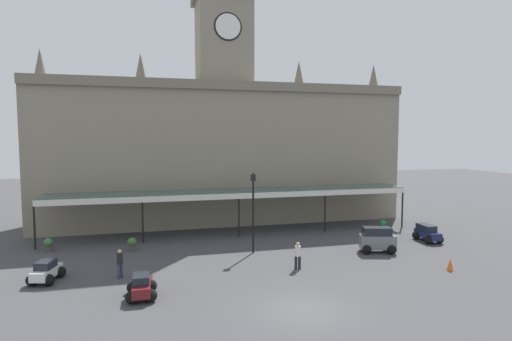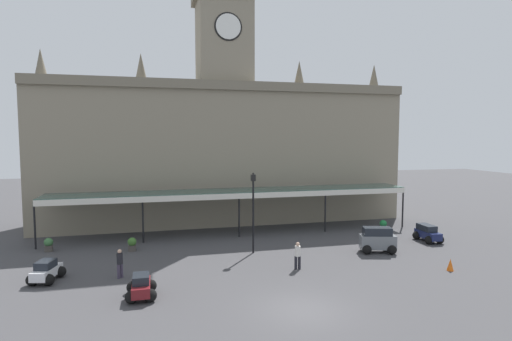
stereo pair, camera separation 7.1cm
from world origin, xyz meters
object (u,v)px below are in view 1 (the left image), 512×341
(planter_near_kerb, at_px, (132,244))
(planter_forecourt_centre, at_px, (48,245))
(traffic_cone, at_px, (450,265))
(car_maroon_sedan, at_px, (142,288))
(car_navy_estate, at_px, (427,234))
(planter_by_canopy, at_px, (383,225))
(pedestrian_crossing_forecourt, at_px, (298,255))
(victorian_lamppost, at_px, (253,204))
(car_grey_van, at_px, (377,241))
(car_white_sedan, at_px, (46,273))
(pedestrian_beside_cars, at_px, (120,263))

(planter_near_kerb, bearing_deg, planter_forecourt_centre, 166.85)
(traffic_cone, bearing_deg, car_maroon_sedan, 179.21)
(car_navy_estate, distance_m, planter_near_kerb, 22.11)
(car_maroon_sedan, relative_size, planter_by_canopy, 2.14)
(pedestrian_crossing_forecourt, height_order, victorian_lamppost, victorian_lamppost)
(car_grey_van, relative_size, car_white_sedan, 1.16)
(car_white_sedan, xyz_separation_m, planter_near_kerb, (4.31, 5.17, -0.01))
(traffic_cone, distance_m, planter_near_kerb, 20.85)
(pedestrian_crossing_forecourt, relative_size, planter_near_kerb, 1.74)
(planter_forecourt_centre, xyz_separation_m, planter_by_canopy, (26.14, -0.22, 0.00))
(car_navy_estate, distance_m, planter_forecourt_centre, 27.92)
(car_grey_van, bearing_deg, pedestrian_beside_cars, -176.38)
(car_grey_van, distance_m, planter_by_canopy, 6.85)
(planter_near_kerb, bearing_deg, pedestrian_beside_cars, -93.91)
(pedestrian_beside_cars, relative_size, victorian_lamppost, 0.30)
(pedestrian_crossing_forecourt, xyz_separation_m, planter_by_canopy, (10.52, 7.72, -0.42))
(pedestrian_beside_cars, bearing_deg, car_white_sedan, 173.63)
(car_white_sedan, xyz_separation_m, planter_forecourt_centre, (-1.37, 6.49, -0.01))
(car_navy_estate, distance_m, pedestrian_crossing_forecourt, 12.60)
(car_maroon_sedan, distance_m, pedestrian_beside_cars, 3.49)
(car_white_sedan, bearing_deg, pedestrian_beside_cars, -6.37)
(pedestrian_beside_cars, bearing_deg, traffic_cone, -10.30)
(pedestrian_beside_cars, distance_m, planter_near_kerb, 5.63)
(car_maroon_sedan, relative_size, planter_forecourt_centre, 2.14)
(car_maroon_sedan, xyz_separation_m, traffic_cone, (17.90, -0.25, -0.14))
(car_navy_estate, distance_m, planter_by_canopy, 4.14)
(pedestrian_beside_cars, height_order, victorian_lamppost, victorian_lamppost)
(car_navy_estate, relative_size, planter_by_canopy, 2.37)
(car_grey_van, bearing_deg, planter_near_kerb, 164.71)
(planter_by_canopy, height_order, planter_near_kerb, same)
(car_navy_estate, height_order, planter_forecourt_centre, car_navy_estate)
(victorian_lamppost, bearing_deg, car_grey_van, -13.37)
(car_navy_estate, bearing_deg, planter_by_canopy, 110.84)
(car_maroon_sedan, bearing_deg, traffic_cone, -0.79)
(traffic_cone, bearing_deg, planter_by_canopy, 80.52)
(car_white_sedan, distance_m, car_navy_estate, 26.36)
(car_navy_estate, xyz_separation_m, planter_near_kerb, (-21.94, 2.76, -0.07))
(planter_forecourt_centre, distance_m, planter_near_kerb, 5.83)
(pedestrian_crossing_forecourt, relative_size, planter_by_canopy, 1.74)
(car_maroon_sedan, height_order, car_white_sedan, same)
(car_white_sedan, height_order, planter_forecourt_centre, car_white_sedan)
(car_white_sedan, relative_size, planter_forecourt_centre, 2.30)
(pedestrian_crossing_forecourt, relative_size, traffic_cone, 2.32)
(victorian_lamppost, bearing_deg, pedestrian_beside_cars, -160.25)
(pedestrian_crossing_forecourt, distance_m, victorian_lamppost, 5.11)
(car_white_sedan, bearing_deg, victorian_lamppost, 11.91)
(planter_near_kerb, bearing_deg, planter_by_canopy, 3.09)
(pedestrian_crossing_forecourt, xyz_separation_m, traffic_cone, (8.82, -2.47, -0.55))
(car_grey_van, relative_size, pedestrian_crossing_forecourt, 1.54)
(car_navy_estate, distance_m, pedestrian_beside_cars, 22.50)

